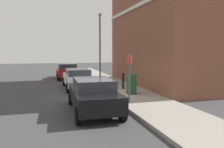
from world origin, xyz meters
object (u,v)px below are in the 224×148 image
car_black (93,94)px  lamppost (100,43)px  car_white (78,78)px  bollard_near_cabinet (123,80)px  street_sign (129,71)px  utility_cabinet (132,85)px  car_red (67,71)px

car_black → lamppost: size_ratio=0.76×
car_black → car_white: bearing=-0.2°
bollard_near_cabinet → street_sign: (-1.01, -3.96, 0.96)m
car_black → bollard_near_cabinet: size_ratio=4.20×
street_sign → car_white: bearing=106.6°
car_black → car_white: (0.14, 6.40, -0.02)m
street_sign → lamppost: 10.17m
car_black → utility_cabinet: car_black is taller
car_white → utility_cabinet: (2.63, -3.64, -0.05)m
car_red → bollard_near_cabinet: (2.93, -8.08, -0.05)m
car_red → bollard_near_cabinet: bearing=-159.5°
car_red → street_sign: bearing=-170.4°
bollard_near_cabinet → utility_cabinet: bearing=-93.1°
car_red → bollard_near_cabinet: 8.60m
car_white → street_sign: size_ratio=1.85×
car_red → bollard_near_cabinet: size_ratio=4.07×
car_white → utility_cabinet: car_white is taller
car_white → car_red: 6.28m
car_white → bollard_near_cabinet: car_white is taller
car_red → car_white: bearing=-177.5°
car_black → car_white: car_black is taller
lamppost → car_black: bearing=-104.1°
car_white → utility_cabinet: size_ratio=3.70×
bollard_near_cabinet → car_black: bearing=-121.9°
car_white → car_red: bearing=1.3°
car_red → street_sign: street_sign is taller
car_white → utility_cabinet: 4.49m
utility_cabinet → lamppost: 8.31m
car_white → street_sign: 6.08m
utility_cabinet → bollard_near_cabinet: size_ratio=1.11×
bollard_near_cabinet → lamppost: (-0.18, 6.05, 2.60)m
car_black → utility_cabinet: 3.90m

